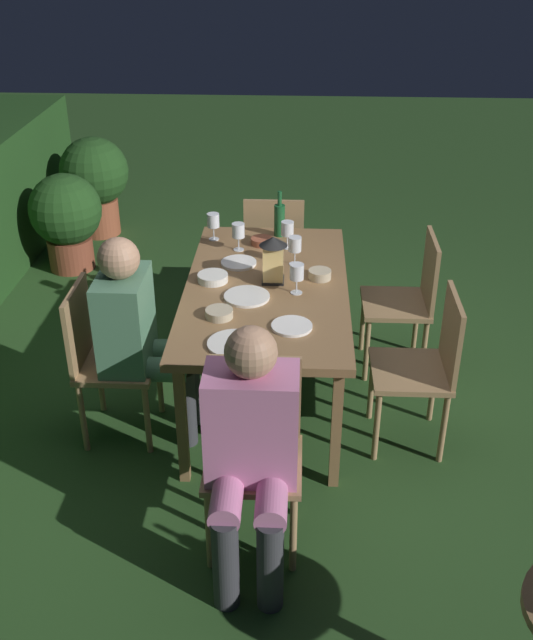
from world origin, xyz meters
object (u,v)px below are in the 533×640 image
chair_side_left_b (408,297)px  lantern_centerpiece (273,257)px  plate_b (247,296)px  bowl_dip (219,313)px  chair_head_far (274,247)px  bowl_bread (320,274)px  wine_glass_b (295,246)px  chair_head_near (254,445)px  person_in_green (138,331)px  potted_plant_by_hedge (66,217)px  plate_a (234,344)px  chair_side_left_a (425,363)px  chair_side_right_a (104,355)px  wine_glass_e (213,222)px  plate_c (239,263)px  wine_glass_a (287,230)px  green_bottle_on_table (279,219)px  plate_d (292,326)px  person_in_pink (251,446)px  bowl_olives (213,277)px  wine_glass_c (297,273)px  wine_glass_d (238,232)px  bowl_salad (262,241)px  potted_plant_corner (95,179)px

chair_side_left_b → lantern_centerpiece: (-0.32, 0.80, 0.39)m
plate_b → bowl_dip: bowl_dip is taller
chair_head_far → bowl_dip: chair_head_far is taller
chair_head_far → bowl_bread: (-0.98, -0.29, 0.27)m
plate_b → wine_glass_b: bearing=-29.5°
chair_head_near → person_in_green: (0.70, 0.64, 0.15)m
person_in_green → potted_plant_by_hedge: person_in_green is taller
chair_head_far → plate_a: 1.74m
chair_side_left_a → plate_b: bearing=76.8°
lantern_centerpiece → bowl_bread: bearing=-79.5°
chair_side_right_a → plate_a: (-0.27, -0.72, 0.25)m
chair_side_left_b → plate_a: 1.42m
wine_glass_e → potted_plant_by_hedge: 1.73m
lantern_centerpiece → plate_c: size_ratio=1.28×
wine_glass_a → bowl_bread: 0.47m
chair_side_left_a → person_in_green: (0.00, 1.48, 0.15)m
bowl_dip → green_bottle_on_table: bearing=-13.8°
chair_side_left_a → wine_glass_a: size_ratio=5.15×
plate_a → plate_d: size_ratio=1.27×
chair_side_left_b → plate_b: size_ratio=3.56×
person_in_pink → bowl_olives: bearing=12.9°
wine_glass_a → bowl_bread: size_ratio=1.34×
lantern_centerpiece → bowl_dip: size_ratio=1.89×
bowl_olives → chair_head_far: bearing=-16.1°
plate_c → wine_glass_e: bearing=27.5°
chair_head_far → bowl_bread: 1.06m
plate_c → chair_side_right_a: bearing=134.1°
lantern_centerpiece → wine_glass_c: size_ratio=1.57×
wine_glass_d → bowl_dip: (-0.84, 0.03, -0.09)m
chair_head_far → bowl_bread: chair_head_far is taller
wine_glass_d → plate_a: 1.12m
chair_head_far → plate_a: size_ratio=3.37×
person_in_pink → plate_c: size_ratio=5.57×
plate_d → bowl_dip: 0.38m
plate_d → bowl_salad: bowl_salad is taller
chair_side_right_a → plate_d: bearing=-95.1°
wine_glass_e → potted_plant_by_hedge: size_ratio=0.22×
chair_side_right_a → plate_a: 0.80m
person_in_pink → green_bottle_on_table: size_ratio=3.96×
bowl_salad → bowl_bread: bearing=-142.9°
wine_glass_c → wine_glass_d: same height
chair_head_near → wine_glass_a: wine_glass_a is taller
chair_side_right_a → bowl_olives: size_ratio=5.17×
chair_side_left_a → plate_b: (0.22, 0.93, 0.25)m
wine_glass_c → bowl_olives: bearing=75.4°
plate_b → plate_c: bearing=10.5°
lantern_centerpiece → potted_plant_corner: (2.38, 1.63, -0.38)m
wine_glass_b → wine_glass_c: (-0.37, -0.02, 0.00)m
wine_glass_c → bowl_dip: size_ratio=1.20×
green_bottle_on_table → wine_glass_a: (-0.19, -0.05, 0.01)m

